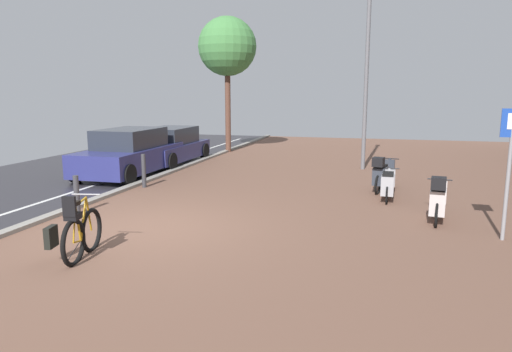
{
  "coord_description": "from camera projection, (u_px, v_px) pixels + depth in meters",
  "views": [
    {
      "loc": [
        4.4,
        -8.03,
        2.65
      ],
      "look_at": [
        2.06,
        0.63,
        1.04
      ],
      "focal_mm": 32.74,
      "sensor_mm": 36.0,
      "label": 1
    }
  ],
  "objects": [
    {
      "name": "bicycle_foreground",
      "position": [
        79.0,
        233.0,
        7.53
      ],
      "size": [
        0.6,
        1.42,
        1.13
      ],
      "color": "black",
      "rests_on": "ground"
    },
    {
      "name": "bollard_far",
      "position": [
        144.0,
        171.0,
        13.15
      ],
      "size": [
        0.12,
        0.12,
        0.95
      ],
      "color": "#38383D",
      "rests_on": "ground"
    },
    {
      "name": "parked_car_far",
      "position": [
        169.0,
        146.0,
        17.71
      ],
      "size": [
        1.87,
        4.15,
        1.35
      ],
      "color": "navy",
      "rests_on": "ground"
    },
    {
      "name": "street_tree",
      "position": [
        227.0,
        47.0,
        20.42
      ],
      "size": [
        2.56,
        2.56,
        5.93
      ],
      "color": "brown",
      "rests_on": "ground"
    },
    {
      "name": "scooter_far",
      "position": [
        438.0,
        200.0,
        9.61
      ],
      "size": [
        0.58,
        1.75,
        1.04
      ],
      "color": "black",
      "rests_on": "ground"
    },
    {
      "name": "bollard_near",
      "position": [
        77.0,
        195.0,
        10.29
      ],
      "size": [
        0.12,
        0.12,
        0.86
      ],
      "color": "#38383D",
      "rests_on": "ground"
    },
    {
      "name": "parked_car_near",
      "position": [
        130.0,
        153.0,
        15.2
      ],
      "size": [
        1.96,
        4.33,
        1.5
      ],
      "color": "navy",
      "rests_on": "ground"
    },
    {
      "name": "ground",
      "position": [
        216.0,
        235.0,
        8.86
      ],
      "size": [
        21.0,
        40.0,
        0.13
      ],
      "color": "#2B292E"
    },
    {
      "name": "scooter_mid",
      "position": [
        382.0,
        175.0,
        12.65
      ],
      "size": [
        0.73,
        1.85,
        1.01
      ],
      "color": "black",
      "rests_on": "ground"
    },
    {
      "name": "parking_sign",
      "position": [
        510.0,
        160.0,
        8.25
      ],
      "size": [
        0.4,
        0.07,
        2.38
      ],
      "color": "gray",
      "rests_on": "ground"
    },
    {
      "name": "scooter_near",
      "position": [
        388.0,
        185.0,
        11.62
      ],
      "size": [
        0.52,
        1.78,
        0.75
      ],
      "color": "black",
      "rests_on": "ground"
    },
    {
      "name": "lamp_post",
      "position": [
        367.0,
        64.0,
        15.75
      ],
      "size": [
        0.2,
        0.52,
        6.57
      ],
      "color": "slate",
      "rests_on": "ground"
    }
  ]
}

